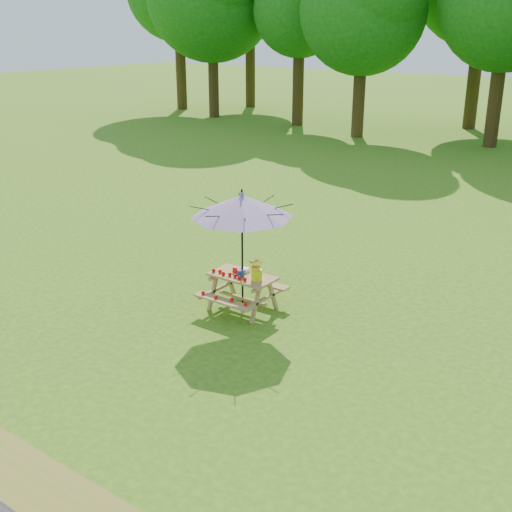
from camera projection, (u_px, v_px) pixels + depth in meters
The scene contains 6 objects.
ground at pixel (320, 440), 8.02m from camera, with size 120.00×120.00×0.00m, color #346713.
picnic_table at pixel (243, 293), 11.58m from camera, with size 1.20×1.32×0.67m.
patio_umbrella at pixel (242, 206), 11.02m from camera, with size 1.92×1.92×2.25m.
produce_bins at pixel (241, 271), 11.50m from camera, with size 0.31×0.36×0.13m.
tomatoes_row at pixel (230, 275), 11.39m from camera, with size 0.77×0.13×0.07m, color red, non-canonical shape.
flower_bucket at pixel (257, 268), 11.16m from camera, with size 0.33×0.31×0.43m.
Camera 1 is at (3.33, -5.93, 4.91)m, focal length 45.00 mm.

